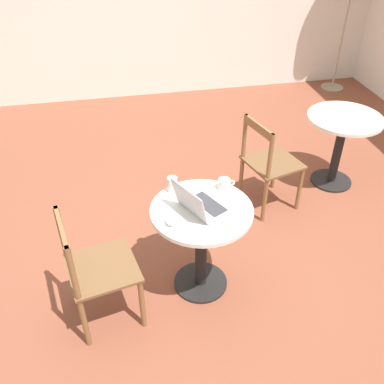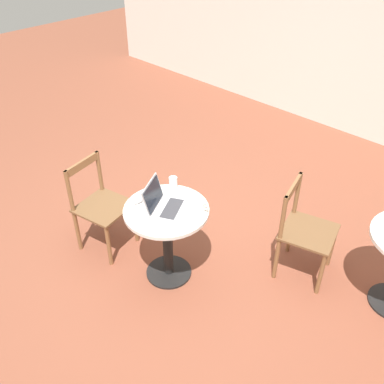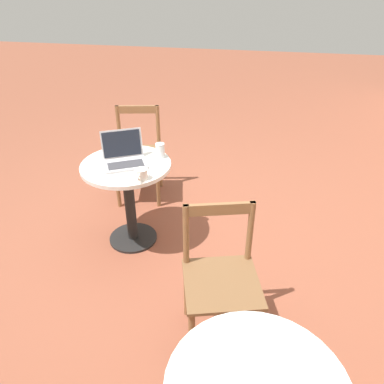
% 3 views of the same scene
% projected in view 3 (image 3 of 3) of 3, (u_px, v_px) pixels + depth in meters
% --- Properties ---
extents(ground_plane, '(16.00, 16.00, 0.00)m').
position_uv_depth(ground_plane, '(167.00, 235.00, 3.16)').
color(ground_plane, brown).
extents(cafe_table_near, '(0.67, 0.67, 0.70)m').
position_uv_depth(cafe_table_near, '(128.00, 185.00, 2.86)').
color(cafe_table_near, black).
rests_on(cafe_table_near, ground_plane).
extents(chair_near_left, '(0.50, 0.50, 0.85)m').
position_uv_depth(chair_near_left, '(139.00, 154.00, 3.52)').
color(chair_near_left, brown).
rests_on(chair_near_left, ground_plane).
extents(chair_mid_left, '(0.52, 0.52, 0.85)m').
position_uv_depth(chair_mid_left, '(221.00, 278.00, 2.13)').
color(chair_mid_left, brown).
rests_on(chair_mid_left, ground_plane).
extents(laptop, '(0.37, 0.39, 0.22)m').
position_uv_depth(laptop, '(124.00, 157.00, 2.75)').
color(laptop, '#B7B7BC').
rests_on(laptop, cafe_table_near).
extents(mouse, '(0.06, 0.10, 0.03)m').
position_uv_depth(mouse, '(124.00, 148.00, 2.95)').
color(mouse, '#B7B7BC').
rests_on(mouse, cafe_table_near).
extents(mug, '(0.12, 0.08, 0.08)m').
position_uv_depth(mug, '(141.00, 174.00, 2.55)').
color(mug, silver).
rests_on(mug, cafe_table_near).
extents(drinking_glass, '(0.07, 0.07, 0.11)m').
position_uv_depth(drinking_glass, '(160.00, 151.00, 2.82)').
color(drinking_glass, silver).
rests_on(drinking_glass, cafe_table_near).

